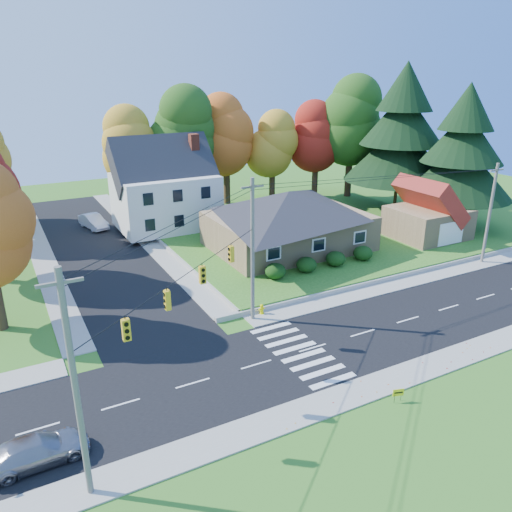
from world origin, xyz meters
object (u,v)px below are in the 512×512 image
Objects in this scene: silver_sedan at (37,450)px; fire_hydrant at (262,310)px; white_car at (93,221)px; ranch_house at (288,219)px.

fire_hydrant is at bearing -65.63° from silver_sedan.
white_car is at bearing -17.49° from silver_sedan.
ranch_house reaches higher than silver_sedan.
ranch_house is 3.27× the size of silver_sedan.
ranch_house is 3.13× the size of white_car.
ranch_house is 30.50m from silver_sedan.
fire_hydrant is (15.62, 7.93, -0.29)m from silver_sedan.
ranch_house reaches higher than fire_hydrant.
white_car reaches higher than fire_hydrant.
silver_sedan is 0.96× the size of white_car.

